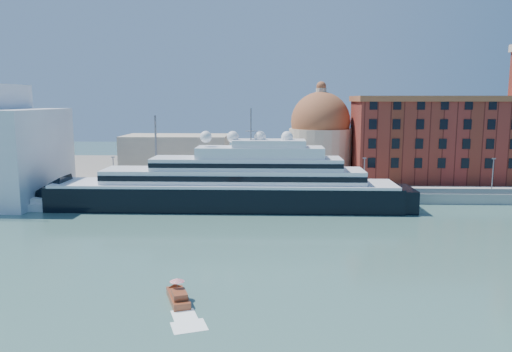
{
  "coord_description": "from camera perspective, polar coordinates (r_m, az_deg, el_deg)",
  "views": [
    {
      "loc": [
        8.57,
        -86.52,
        24.27
      ],
      "look_at": [
        4.83,
        18.0,
        8.2
      ],
      "focal_mm": 35.0,
      "sensor_mm": 36.0,
      "label": 1
    }
  ],
  "objects": [
    {
      "name": "quay",
      "position": [
        123.0,
        -1.99,
        -2.06
      ],
      "size": [
        180.0,
        10.0,
        2.5
      ],
      "primitive_type": "cube",
      "color": "gray",
      "rests_on": "ground"
    },
    {
      "name": "quay_fence",
      "position": [
        118.25,
        -2.14,
        -1.59
      ],
      "size": [
        180.0,
        0.1,
        1.2
      ],
      "primitive_type": "cube",
      "color": "slate",
      "rests_on": "quay"
    },
    {
      "name": "church",
      "position": [
        144.87,
        1.18,
        3.44
      ],
      "size": [
        66.0,
        18.0,
        25.5
      ],
      "color": "beige",
      "rests_on": "land"
    },
    {
      "name": "ground",
      "position": [
        90.27,
        -3.5,
        -6.88
      ],
      "size": [
        400.0,
        400.0,
        0.0
      ],
      "primitive_type": "plane",
      "color": "#3B6761",
      "rests_on": "ground"
    },
    {
      "name": "service_barge",
      "position": [
        121.34,
        -24.02,
        -3.17
      ],
      "size": [
        13.28,
        5.11,
        2.93
      ],
      "rotation": [
        0.0,
        0.0,
        0.06
      ],
      "color": "white",
      "rests_on": "ground"
    },
    {
      "name": "land",
      "position": [
        163.41,
        -0.98,
        0.54
      ],
      "size": [
        260.0,
        72.0,
        2.0
      ],
      "primitive_type": "cube",
      "color": "slate",
      "rests_on": "ground"
    },
    {
      "name": "water_taxi",
      "position": [
        62.75,
        -8.87,
        -13.44
      ],
      "size": [
        4.02,
        6.45,
        2.91
      ],
      "rotation": [
        0.0,
        0.0,
        0.35
      ],
      "color": "maroon",
      "rests_on": "ground"
    },
    {
      "name": "warehouse",
      "position": [
        145.55,
        19.45,
        4.11
      ],
      "size": [
        43.0,
        19.0,
        23.25
      ],
      "color": "maroon",
      "rests_on": "land"
    },
    {
      "name": "lamp_posts",
      "position": [
        121.53,
        -8.04,
        1.83
      ],
      "size": [
        120.8,
        2.4,
        18.0
      ],
      "color": "slate",
      "rests_on": "quay"
    },
    {
      "name": "superyacht",
      "position": [
        112.09,
        -4.85,
        -1.45
      ],
      "size": [
        87.63,
        12.15,
        26.19
      ],
      "color": "black",
      "rests_on": "ground"
    }
  ]
}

